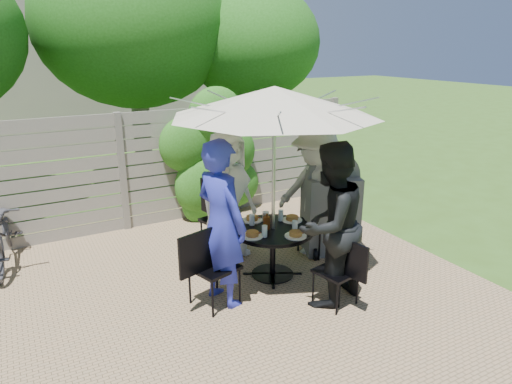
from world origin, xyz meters
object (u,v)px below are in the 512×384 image
bicycle (3,231)px  person_right (315,193)px  glass_front (295,226)px  umbrella (275,102)px  chair_back (222,233)px  person_left (221,224)px  plate_back (252,219)px  glass_right (281,215)px  glass_back (252,220)px  glass_left (265,231)px  syrup_jug (267,222)px  chair_right (320,233)px  chair_front (336,285)px  bbq_grill (330,206)px  plate_front (296,235)px  plate_left (252,235)px  chair_left (214,282)px  plate_right (292,219)px  person_front (330,225)px  coffee_cup (266,217)px  person_back (227,195)px

bicycle → person_right: bearing=-17.9°
glass_front → umbrella: bearing=128.7°
chair_back → person_left: person_left is taller
plate_back → glass_right: bearing=-27.8°
person_left → glass_back: bearing=-70.3°
glass_left → bicycle: bearing=141.0°
plate_back → glass_front: glass_front is taller
plate_back → chair_back: bearing=106.6°
umbrella → syrup_jug: umbrella is taller
chair_right → chair_front: bearing=50.8°
glass_back → syrup_jug: bearing=-61.2°
glass_right → bbq_grill: (0.86, 0.09, -0.05)m
person_right → plate_front: size_ratio=6.98×
chair_right → plate_left: (-1.27, -0.38, 0.38)m
glass_back → chair_left: bearing=-146.5°
bicycle → chair_left: bearing=-41.2°
plate_right → person_front: bearing=-96.7°
umbrella → chair_right: size_ratio=3.15×
plate_right → bicycle: bicycle is taller
person_left → glass_front: (0.97, 0.02, -0.22)m
syrup_jug → coffee_cup: syrup_jug is taller
plate_front → chair_left: bearing=176.3°
syrup_jug → plate_right: bearing=9.9°
umbrella → plate_left: umbrella is taller
person_back → plate_left: size_ratio=6.76×
umbrella → plate_left: size_ratio=11.63×
plate_front → syrup_jug: 0.42m
person_front → person_right: size_ratio=1.02×
plate_right → person_back: bearing=130.2°
glass_right → bbq_grill: size_ratio=0.10×
chair_back → syrup_jug: (0.20, -0.90, 0.43)m
chair_left → plate_right: size_ratio=3.64×
glass_front → bicycle: 3.84m
person_right → chair_right: bearing=89.3°
chair_front → plate_left: size_ratio=3.21×
person_back → person_left: person_left is taller
plate_right → coffee_cup: bearing=156.5°
glass_left → plate_back: bearing=77.5°
person_left → person_front: bearing=-135.0°
chair_back → plate_left: bearing=-15.8°
plate_front → glass_back: glass_back is taller
umbrella → chair_front: bearing=-73.4°
chair_right → glass_right: size_ratio=6.85×
person_right → person_front: bearing=-45.0°
plate_front → glass_left: (-0.32, 0.17, 0.05)m
person_back → glass_left: (0.02, -0.97, -0.16)m
person_front → chair_back: bearing=-90.0°
chair_back → chair_right: 1.37m
person_left → bicycle: (-2.14, 2.26, -0.49)m
plate_front → chair_front: bearing=-73.4°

